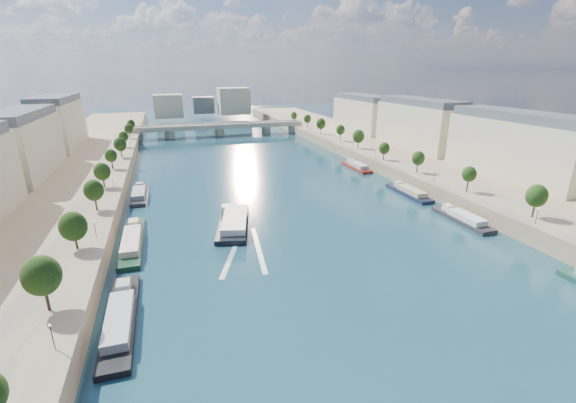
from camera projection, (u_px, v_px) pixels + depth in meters
ground at (277, 197)px, 133.67m from camera, size 700.00×700.00×0.00m
quay_left at (40, 213)px, 112.13m from camera, size 44.00×520.00×5.00m
quay_right at (450, 174)px, 153.58m from camera, size 44.00×520.00×5.00m
pave_left at (95, 200)px, 115.62m from camera, size 14.00×520.00×0.10m
pave_right at (418, 171)px, 148.43m from camera, size 14.00×520.00×0.10m
trees_left at (100, 180)px, 116.22m from camera, size 4.80×268.80×8.26m
trees_right at (400, 152)px, 155.09m from camera, size 4.80×268.80×8.26m
lamps_left at (105, 200)px, 107.02m from camera, size 0.36×200.36×4.28m
lamps_right at (401, 162)px, 150.75m from camera, size 0.36×200.36×4.28m
buildings_right at (460, 133)px, 163.58m from camera, size 16.00×226.00×23.20m
skyline at (209, 103)px, 327.46m from camera, size 79.00×42.00×22.00m
bridge at (219, 128)px, 255.33m from camera, size 112.00×12.00×8.15m
tour_barge at (234, 222)px, 109.32m from camera, size 14.23×28.71×3.77m
wake at (246, 250)px, 94.71m from camera, size 13.69×25.96×0.04m
moored_barges_left at (123, 305)px, 71.16m from camera, size 5.00×161.58×3.60m
moored_barges_right at (476, 225)px, 107.59m from camera, size 5.00×164.87×3.60m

